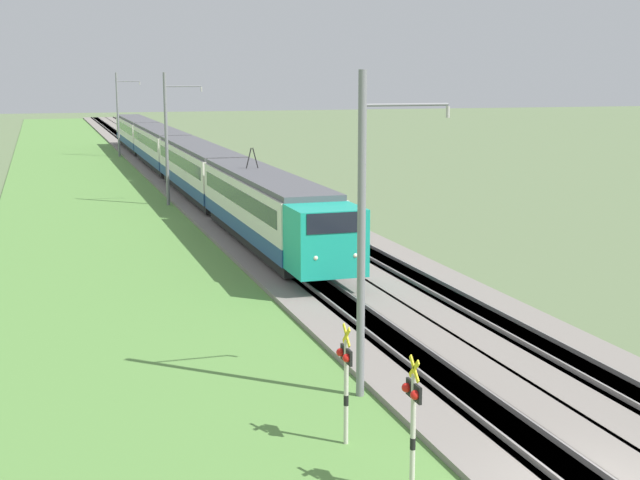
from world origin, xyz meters
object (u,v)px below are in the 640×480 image
at_px(passenger_train, 176,154).
at_px(crossing_signal_aux, 346,375).
at_px(catenary_mast_mid, 167,138).
at_px(catenary_mast_far, 118,114).
at_px(catenary_mast_near, 363,235).
at_px(crossing_signal_near, 413,414).

height_order(passenger_train, crossing_signal_aux, passenger_train).
bearing_deg(catenary_mast_mid, catenary_mast_far, 0.00).
relative_size(catenary_mast_near, catenary_mast_far, 0.99).
bearing_deg(passenger_train, catenary_mast_near, -2.81).
relative_size(crossing_signal_near, catenary_mast_near, 0.35).
xyz_separation_m(passenger_train, catenary_mast_mid, (-13.36, 2.50, 2.25)).
xyz_separation_m(crossing_signal_near, catenary_mast_far, (80.89, -1.00, 2.73)).
distance_m(passenger_train, catenary_mast_far, 24.46).
height_order(passenger_train, catenary_mast_near, catenary_mast_near).
relative_size(passenger_train, crossing_signal_aux, 27.02).
relative_size(crossing_signal_aux, catenary_mast_mid, 0.34).
relative_size(catenary_mast_mid, catenary_mast_far, 0.99).
distance_m(passenger_train, catenary_mast_near, 51.05).
bearing_deg(catenary_mast_near, crossing_signal_aux, 153.02).
height_order(crossing_signal_near, catenary_mast_far, catenary_mast_far).
distance_m(passenger_train, crossing_signal_near, 56.78).
distance_m(catenary_mast_mid, catenary_mast_far, 37.58).
xyz_separation_m(passenger_train, catenary_mast_near, (-50.94, 2.50, 2.24)).
bearing_deg(crossing_signal_near, crossing_signal_aux, -80.35).
distance_m(passenger_train, crossing_signal_aux, 54.00).
distance_m(crossing_signal_aux, catenary_mast_far, 78.14).
bearing_deg(crossing_signal_near, catenary_mast_far, -90.71).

